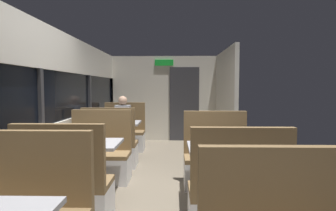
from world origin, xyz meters
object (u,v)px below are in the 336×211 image
(bench_mid_window_facing_end, at_px, (65,193))
(dining_table_far_window, at_px, (118,127))
(bench_far_window_facing_end, at_px, (110,149))
(dining_table_rear_aisle, at_px, (225,154))
(bench_mid_window_facing_entry, at_px, (100,160))
(seated_passenger, at_px, (123,127))
(bench_rear_aisle_facing_end, at_px, (237,202))
(dining_table_mid_window, at_px, (85,150))
(bench_far_window_facing_entry, at_px, (124,136))
(bench_rear_aisle_facing_entry, at_px, (216,164))

(bench_mid_window_facing_end, relative_size, dining_table_far_window, 1.22)
(bench_far_window_facing_end, relative_size, dining_table_rear_aisle, 1.22)
(bench_mid_window_facing_entry, xyz_separation_m, seated_passenger, (0.00, 2.10, 0.21))
(bench_mid_window_facing_end, bearing_deg, bench_rear_aisle_facing_end, -6.38)
(dining_table_mid_window, bearing_deg, bench_mid_window_facing_end, -90.00)
(bench_far_window_facing_entry, bearing_deg, bench_mid_window_facing_end, -90.00)
(dining_table_far_window, height_order, dining_table_rear_aisle, same)
(bench_far_window_facing_entry, xyz_separation_m, dining_table_rear_aisle, (1.79, -3.07, 0.31))
(bench_mid_window_facing_entry, xyz_separation_m, bench_rear_aisle_facing_end, (1.79, -1.60, 0.00))
(bench_rear_aisle_facing_entry, bearing_deg, bench_rear_aisle_facing_end, -90.00)
(dining_table_mid_window, xyz_separation_m, bench_rear_aisle_facing_end, (1.79, -0.90, -0.31))
(bench_far_window_facing_entry, xyz_separation_m, bench_rear_aisle_facing_end, (1.79, -3.77, 0.00))
(dining_table_mid_window, xyz_separation_m, bench_mid_window_facing_end, (0.00, -0.70, -0.31))
(bench_far_window_facing_end, height_order, seated_passenger, seated_passenger)
(bench_mid_window_facing_end, relative_size, seated_passenger, 0.87)
(dining_table_mid_window, relative_size, bench_rear_aisle_facing_end, 0.82)
(dining_table_far_window, bearing_deg, bench_rear_aisle_facing_entry, -42.98)
(bench_far_window_facing_entry, xyz_separation_m, bench_rear_aisle_facing_entry, (1.79, -2.37, 0.00))
(seated_passenger, bearing_deg, dining_table_rear_aisle, -59.13)
(bench_far_window_facing_entry, height_order, bench_rear_aisle_facing_end, same)
(bench_mid_window_facing_entry, bearing_deg, dining_table_rear_aisle, -26.68)
(seated_passenger, bearing_deg, dining_table_mid_window, -90.00)
(bench_far_window_facing_end, distance_m, seated_passenger, 1.34)
(dining_table_rear_aisle, relative_size, bench_rear_aisle_facing_entry, 0.82)
(dining_table_far_window, height_order, bench_far_window_facing_end, bench_far_window_facing_end)
(dining_table_far_window, bearing_deg, dining_table_rear_aisle, -52.91)
(dining_table_rear_aisle, xyz_separation_m, bench_rear_aisle_facing_entry, (0.00, 0.70, -0.31))
(dining_table_rear_aisle, bearing_deg, dining_table_far_window, 127.09)
(bench_mid_window_facing_end, relative_size, bench_rear_aisle_facing_entry, 1.00)
(dining_table_mid_window, xyz_separation_m, bench_mid_window_facing_entry, (0.00, 0.70, -0.31))
(seated_passenger, bearing_deg, bench_mid_window_facing_entry, -90.00)
(dining_table_rear_aisle, height_order, bench_rear_aisle_facing_end, bench_rear_aisle_facing_end)
(bench_rear_aisle_facing_end, height_order, bench_rear_aisle_facing_entry, same)
(bench_mid_window_facing_end, xyz_separation_m, bench_far_window_facing_entry, (0.00, 3.57, 0.00))
(bench_mid_window_facing_end, bearing_deg, bench_far_window_facing_entry, 90.00)
(bench_mid_window_facing_end, distance_m, bench_rear_aisle_facing_entry, 2.15)
(bench_mid_window_facing_end, xyz_separation_m, dining_table_far_window, (0.00, 2.87, 0.31))
(bench_rear_aisle_facing_end, bearing_deg, bench_rear_aisle_facing_entry, 90.00)
(dining_table_rear_aisle, bearing_deg, bench_far_window_facing_end, 137.02)
(dining_table_mid_window, height_order, dining_table_far_window, same)
(bench_mid_window_facing_end, bearing_deg, dining_table_far_window, 90.00)
(bench_rear_aisle_facing_entry, bearing_deg, dining_table_far_window, 137.02)
(seated_passenger, bearing_deg, bench_far_window_facing_end, -90.00)
(dining_table_mid_window, relative_size, bench_mid_window_facing_end, 0.82)
(bench_mid_window_facing_end, bearing_deg, seated_passenger, 90.00)
(dining_table_mid_window, relative_size, dining_table_far_window, 1.00)
(dining_table_mid_window, height_order, bench_far_window_facing_entry, bench_far_window_facing_entry)
(seated_passenger, bearing_deg, bench_far_window_facing_entry, 90.00)
(bench_mid_window_facing_end, distance_m, bench_far_window_facing_entry, 3.57)
(bench_mid_window_facing_entry, relative_size, dining_table_rear_aisle, 1.22)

